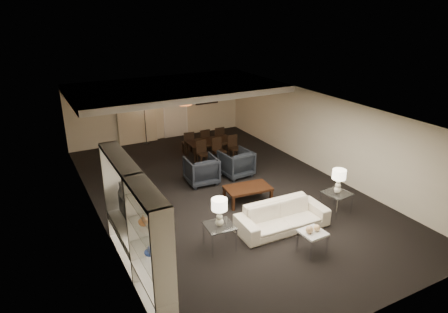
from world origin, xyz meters
name	(u,v)px	position (x,y,z in m)	size (l,w,h in m)	color
floor	(224,192)	(0.00, 0.00, 0.00)	(11.00, 11.00, 0.00)	black
ceiling	(224,108)	(0.00, 0.00, 2.50)	(7.00, 11.00, 0.02)	silver
wall_back	(158,108)	(0.00, 5.50, 1.25)	(7.00, 0.02, 2.50)	beige
wall_front	(381,254)	(0.00, -5.50, 1.25)	(7.00, 0.02, 2.50)	beige
wall_left	(95,175)	(-3.50, 0.00, 1.25)	(0.02, 11.00, 2.50)	beige
wall_right	(321,133)	(3.50, 0.00, 1.25)	(0.02, 11.00, 2.50)	beige
ceiling_soffit	(176,88)	(0.00, 3.50, 2.40)	(7.00, 4.00, 0.20)	silver
curtains	(136,113)	(-0.90, 5.42, 1.20)	(1.50, 0.12, 2.40)	beige
door	(175,111)	(0.70, 5.47, 1.05)	(0.90, 0.05, 2.10)	silver
painting	(207,95)	(2.10, 5.46, 1.55)	(0.95, 0.04, 0.65)	#142D38
media_unit	(134,226)	(-3.31, -2.60, 1.18)	(0.38, 3.40, 2.35)	white
pendant_light	(184,101)	(0.30, 3.50, 1.92)	(0.52, 0.52, 0.24)	#D8591E
sofa	(282,217)	(0.29, -2.44, 0.33)	(2.24, 0.88, 0.66)	beige
coffee_table	(248,194)	(0.29, -0.84, 0.22)	(1.23, 0.72, 0.44)	black
armchair_left	(201,170)	(-0.31, 0.86, 0.42)	(0.89, 0.92, 0.83)	black
armchair_right	(236,163)	(0.89, 0.86, 0.42)	(0.89, 0.92, 0.83)	black
side_table_left	(220,236)	(-1.41, -2.44, 0.29)	(0.62, 0.62, 0.58)	white
side_table_right	(336,203)	(1.99, -2.44, 0.29)	(0.62, 0.62, 0.58)	white
table_lamp_left	(219,212)	(-1.41, -2.44, 0.89)	(0.35, 0.35, 0.64)	beige
table_lamp_right	(338,181)	(1.99, -2.44, 0.89)	(0.35, 0.35, 0.64)	beige
marble_table	(312,242)	(0.29, -3.54, 0.26)	(0.51, 0.51, 0.51)	silver
gold_gourd_a	(310,230)	(0.19, -3.54, 0.60)	(0.16, 0.16, 0.16)	tan
gold_gourd_b	(317,228)	(0.39, -3.54, 0.59)	(0.14, 0.14, 0.14)	#ECBD7D
television	(123,208)	(-3.28, -1.61, 1.09)	(0.15, 1.18, 0.68)	black
vase_blue	(149,251)	(-3.31, -3.47, 1.15)	(0.17, 0.17, 0.17)	#2845AD
vase_amber	(143,220)	(-3.31, -3.28, 1.65)	(0.18, 0.18, 0.19)	#C27740
floor_speaker	(118,213)	(-3.20, -0.66, 0.48)	(0.10, 0.10, 0.96)	black
dining_table	(211,149)	(0.94, 2.74, 0.29)	(1.63, 0.91, 0.57)	black
chair_nl	(203,154)	(0.34, 2.09, 0.43)	(0.39, 0.39, 0.85)	black
chair_nm	(219,151)	(0.94, 2.09, 0.43)	(0.39, 0.39, 0.85)	black
chair_nr	(235,148)	(1.54, 2.09, 0.43)	(0.39, 0.39, 0.85)	black
chair_fl	(188,142)	(0.34, 3.39, 0.43)	(0.39, 0.39, 0.85)	black
chair_fm	(203,140)	(0.94, 3.39, 0.43)	(0.39, 0.39, 0.85)	black
chair_fr	(218,137)	(1.54, 3.39, 0.43)	(0.39, 0.39, 0.85)	black
floor_lamp	(145,122)	(-0.65, 5.20, 0.84)	(0.24, 0.24, 1.67)	black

